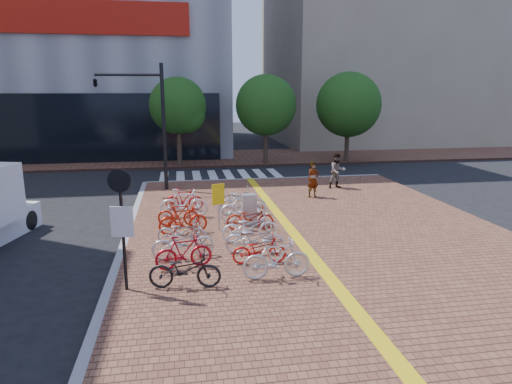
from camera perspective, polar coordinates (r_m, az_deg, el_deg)
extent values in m
plane|color=black|center=(15.06, -1.35, -7.81)|extent=(120.00, 120.00, 0.00)
cube|color=brown|center=(11.51, 18.02, -14.86)|extent=(14.00, 34.00, 0.15)
cube|color=yellow|center=(11.07, 13.28, -15.24)|extent=(0.40, 34.00, 0.01)
cube|color=gray|center=(10.55, -20.14, -17.70)|extent=(0.25, 34.00, 0.15)
cube|color=gray|center=(26.94, 1.30, 1.59)|extent=(14.00, 0.25, 0.15)
cube|color=brown|center=(35.40, -6.26, 4.21)|extent=(70.00, 8.00, 0.15)
cube|color=gray|center=(50.26, 14.51, 16.60)|extent=(20.00, 18.00, 18.00)
cube|color=silver|center=(28.47, -11.43, 1.80)|extent=(0.50, 4.00, 0.01)
cube|color=silver|center=(28.45, -9.42, 1.88)|extent=(0.50, 4.00, 0.01)
cube|color=silver|center=(28.47, -7.41, 1.95)|extent=(0.50, 4.00, 0.01)
cube|color=silver|center=(28.52, -5.40, 2.02)|extent=(0.50, 4.00, 0.01)
cube|color=silver|center=(28.61, -3.40, 2.09)|extent=(0.50, 4.00, 0.01)
cube|color=silver|center=(28.73, -1.42, 2.15)|extent=(0.50, 4.00, 0.01)
cube|color=silver|center=(28.89, 0.55, 2.21)|extent=(0.50, 4.00, 0.01)
cube|color=silver|center=(29.08, 2.49, 2.27)|extent=(0.50, 4.00, 0.01)
cylinder|color=#38281E|center=(31.69, -9.56, 5.62)|extent=(0.32, 0.32, 2.60)
sphere|color=#194714|center=(31.47, -9.75, 10.59)|extent=(3.80, 3.80, 3.80)
sphere|color=#194714|center=(31.21, -8.59, 9.51)|extent=(2.40, 2.40, 2.40)
cylinder|color=#38281E|center=(32.25, 1.21, 5.91)|extent=(0.32, 0.32, 2.60)
sphere|color=#194714|center=(32.04, 1.24, 10.80)|extent=(4.20, 4.20, 4.20)
sphere|color=#194714|center=(31.89, 2.41, 9.71)|extent=(2.40, 2.40, 2.40)
cylinder|color=#38281E|center=(33.89, 11.29, 6.00)|extent=(0.32, 0.32, 2.60)
sphere|color=#194714|center=(33.68, 11.49, 10.65)|extent=(4.60, 4.60, 4.60)
sphere|color=#194714|center=(33.65, 12.60, 9.58)|extent=(2.40, 2.40, 2.40)
imported|color=black|center=(12.30, -8.88, -9.57)|extent=(1.97, 0.91, 1.00)
imported|color=#A50B18|center=(13.56, -9.03, -7.40)|extent=(1.73, 0.75, 1.01)
imported|color=silver|center=(14.35, -9.10, -6.23)|extent=(2.01, 0.92, 1.02)
imported|color=#B1B1B6|center=(15.65, -9.24, -4.88)|extent=(1.76, 0.90, 0.88)
imported|color=red|center=(16.69, -9.11, -3.43)|extent=(1.82, 0.75, 1.06)
imported|color=#A91E0C|center=(17.67, -9.67, -2.72)|extent=(1.66, 0.70, 0.96)
imported|color=white|center=(18.87, -9.02, -1.36)|extent=(2.00, 0.74, 1.17)
imported|color=#AF0C13|center=(19.93, -8.98, -0.89)|extent=(1.69, 0.70, 0.99)
imported|color=silver|center=(12.68, 2.59, -8.34)|extent=(1.93, 0.60, 1.15)
imported|color=red|center=(13.78, 0.42, -7.23)|extent=(1.65, 0.62, 0.86)
imported|color=silver|center=(14.56, -0.13, -5.82)|extent=(2.00, 1.01, 1.01)
imported|color=white|center=(15.71, -0.77, -4.36)|extent=(2.03, 0.87, 1.04)
imported|color=#AB1D0C|center=(16.98, -0.73, -3.24)|extent=(1.81, 0.81, 0.92)
imported|color=white|center=(17.93, -1.50, -1.97)|extent=(1.95, 0.59, 1.17)
imported|color=#A5A6AA|center=(19.00, -1.63, -1.35)|extent=(2.00, 0.83, 1.02)
imported|color=#B6B6BB|center=(20.25, -2.31, -0.62)|extent=(1.77, 0.66, 0.92)
imported|color=gray|center=(22.19, 7.16, 1.55)|extent=(0.73, 0.60, 1.73)
imported|color=#515867|center=(24.47, 10.13, 2.63)|extent=(0.96, 0.79, 1.84)
cube|color=#AAAAAF|center=(17.58, -0.89, -2.21)|extent=(0.56, 0.42, 1.20)
cylinder|color=#B7B7BC|center=(16.87, -4.68, -1.99)|extent=(0.08, 0.08, 1.72)
cube|color=yellow|center=(16.70, -4.70, -0.28)|extent=(0.47, 0.19, 0.76)
cylinder|color=black|center=(12.15, -16.29, -4.73)|extent=(0.10, 0.10, 3.19)
cylinder|color=black|center=(11.77, -16.73, 1.37)|extent=(0.59, 0.18, 0.60)
cube|color=silver|center=(12.02, -16.40, -3.61)|extent=(0.58, 0.17, 0.80)
cylinder|color=black|center=(23.97, -11.44, 7.88)|extent=(0.19, 0.19, 6.41)
cylinder|color=black|center=(24.00, -15.66, 13.93)|extent=(3.20, 0.13, 0.13)
imported|color=black|center=(24.20, -19.48, 12.91)|extent=(0.28, 1.33, 0.53)
cylinder|color=black|center=(19.54, -26.50, -3.18)|extent=(0.42, 0.79, 0.75)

